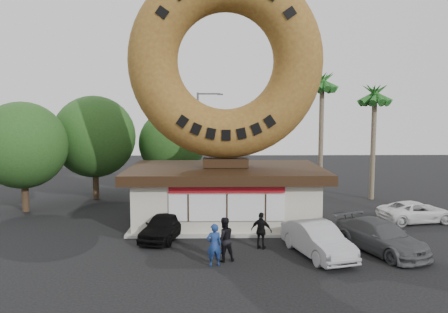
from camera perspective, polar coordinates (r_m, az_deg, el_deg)
name	(u,v)px	position (r m, az deg, el deg)	size (l,w,h in m)	color
ground	(229,255)	(20.31, 0.59, -12.79)	(90.00, 90.00, 0.00)	black
donut_shop	(226,193)	(25.66, 0.20, -4.73)	(11.20, 7.20, 3.80)	beige
giant_donut	(226,61)	(25.39, 0.21, 12.36)	(11.11, 11.11, 2.83)	olive
tree_west	(94,137)	(33.49, -16.57, 2.49)	(6.00, 6.00, 7.65)	#473321
tree_mid	(172,143)	(34.49, -6.80, 1.75)	(5.20, 5.20, 6.63)	#473321
tree_far	(23,145)	(30.92, -24.80, 1.34)	(5.60, 5.60, 7.14)	#473321
palm_near	(322,86)	(34.24, 12.70, 8.98)	(2.60, 2.60, 9.75)	#726651
palm_far	(375,98)	(33.78, 19.10, 7.26)	(2.60, 2.60, 8.75)	#726651
street_lamp	(200,136)	(35.31, -3.18, 2.64)	(2.11, 0.20, 8.00)	#59595E
person_left	(214,245)	(18.76, -1.30, -11.47)	(0.66, 0.43, 1.82)	navy
person_center	(224,239)	(19.32, -0.02, -10.75)	(0.95, 0.74, 1.95)	black
person_right	(261,231)	(21.03, 4.91, -9.64)	(1.03, 0.43, 1.76)	black
car_black	(164,226)	(22.83, -7.83, -8.93)	(1.61, 4.01, 1.36)	black
car_silver	(317,240)	(20.48, 12.09, -10.57)	(1.58, 4.53, 1.49)	#99999D
car_grey	(381,237)	(21.85, 19.77, -9.81)	(2.02, 4.96, 1.44)	#515255
car_white	(416,212)	(28.27, 23.80, -6.63)	(2.03, 4.40, 1.22)	silver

